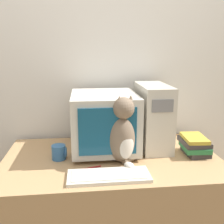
{
  "coord_description": "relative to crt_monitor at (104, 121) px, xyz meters",
  "views": [
    {
      "loc": [
        -0.17,
        -1.11,
        1.4
      ],
      "look_at": [
        0.0,
        0.41,
        1.02
      ],
      "focal_mm": 42.0,
      "sensor_mm": 36.0,
      "label": 1
    }
  ],
  "objects": [
    {
      "name": "wall_back",
      "position": [
        0.03,
        0.33,
        0.31
      ],
      "size": [
        7.0,
        0.05,
        2.5
      ],
      "color": "silver",
      "rests_on": "ground_plane"
    },
    {
      "name": "desk",
      "position": [
        0.03,
        -0.12,
        -0.57
      ],
      "size": [
        1.32,
        0.77,
        0.74
      ],
      "color": "tan",
      "rests_on": "ground_plane"
    },
    {
      "name": "crt_monitor",
      "position": [
        0.0,
        0.0,
        0.0
      ],
      "size": [
        0.41,
        0.47,
        0.38
      ],
      "color": "beige",
      "rests_on": "desk"
    },
    {
      "name": "computer_tower",
      "position": [
        0.33,
        0.03,
        0.02
      ],
      "size": [
        0.18,
        0.41,
        0.42
      ],
      "color": "beige",
      "rests_on": "desk"
    },
    {
      "name": "keyboard",
      "position": [
        -0.01,
        -0.38,
        -0.19
      ],
      "size": [
        0.43,
        0.17,
        0.02
      ],
      "color": "silver",
      "rests_on": "desk"
    },
    {
      "name": "cat",
      "position": [
        0.08,
        -0.2,
        -0.02
      ],
      "size": [
        0.26,
        0.27,
        0.4
      ],
      "rotation": [
        0.0,
        0.0,
        0.32
      ],
      "color": "#7A6651",
      "rests_on": "desk"
    },
    {
      "name": "book_stack",
      "position": [
        0.56,
        -0.13,
        -0.14
      ],
      "size": [
        0.17,
        0.21,
        0.12
      ],
      "color": "#383333",
      "rests_on": "desk"
    },
    {
      "name": "pen",
      "position": [
        -0.12,
        -0.27,
        -0.19
      ],
      "size": [
        0.15,
        0.05,
        0.01
      ],
      "color": "maroon",
      "rests_on": "desk"
    },
    {
      "name": "mug",
      "position": [
        -0.28,
        -0.12,
        -0.15
      ],
      "size": [
        0.09,
        0.08,
        0.09
      ],
      "color": "#33669E",
      "rests_on": "desk"
    }
  ]
}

